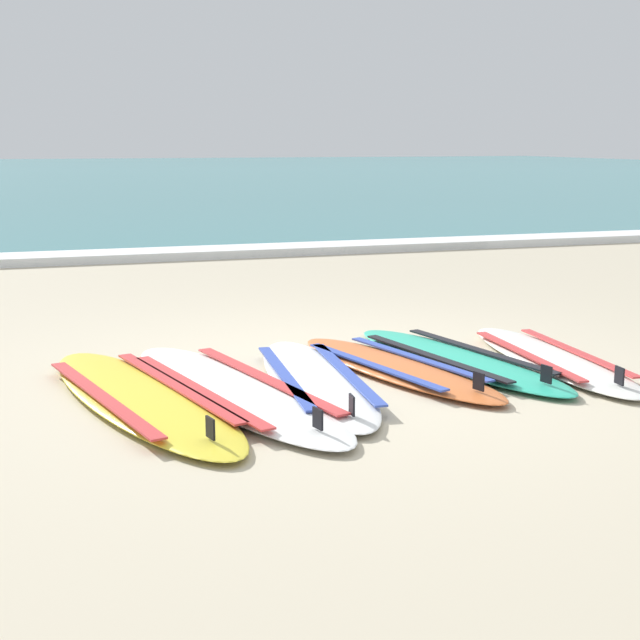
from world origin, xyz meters
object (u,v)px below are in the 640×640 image
at_px(surfboard_4, 457,359).
at_px(surfboard_3, 396,367).
at_px(surfboard_1, 232,389).
at_px(surfboard_2, 316,380).
at_px(surfboard_0, 140,397).
at_px(surfboard_5, 551,358).

bearing_deg(surfboard_4, surfboard_3, -170.47).
relative_size(surfboard_1, surfboard_2, 1.18).
height_order(surfboard_1, surfboard_2, same).
bearing_deg(surfboard_2, surfboard_1, -173.84).
relative_size(surfboard_3, surfboard_4, 0.94).
height_order(surfboard_0, surfboard_4, same).
xyz_separation_m(surfboard_1, surfboard_2, (0.56, 0.06, 0.00)).
bearing_deg(surfboard_4, surfboard_0, -173.04).
relative_size(surfboard_0, surfboard_1, 0.99).
height_order(surfboard_1, surfboard_4, same).
xyz_separation_m(surfboard_1, surfboard_3, (1.17, 0.20, 0.00)).
xyz_separation_m(surfboard_2, surfboard_4, (1.10, 0.22, 0.00)).
xyz_separation_m(surfboard_1, surfboard_5, (2.30, 0.10, 0.00)).
distance_m(surfboard_2, surfboard_3, 0.62).
height_order(surfboard_0, surfboard_1, same).
bearing_deg(surfboard_5, surfboard_2, -178.81).
bearing_deg(surfboard_5, surfboard_3, 175.01).
relative_size(surfboard_2, surfboard_5, 1.06).
bearing_deg(surfboard_1, surfboard_2, 6.16).
bearing_deg(surfboard_1, surfboard_0, 179.18).
relative_size(surfboard_1, surfboard_4, 1.18).
bearing_deg(surfboard_0, surfboard_4, 6.96).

